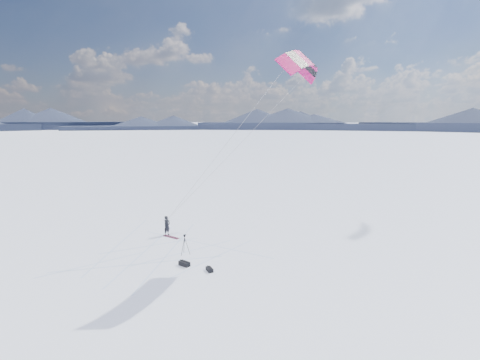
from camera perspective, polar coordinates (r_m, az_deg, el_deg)
The scene contains 9 objects.
ground at distance 26.41m, azimuth -13.86°, elevation -11.87°, with size 1800.00×1800.00×0.00m, color white.
horizon_hills at distance 25.28m, azimuth -14.22°, elevation -4.01°, with size 704.00×705.94×8.98m.
snow_tracks at distance 26.30m, azimuth -15.87°, elevation -12.05°, with size 17.62×14.39×0.01m.
snowkiter at distance 30.34m, azimuth -11.84°, elevation -8.88°, with size 0.62×0.40×1.69m, color black.
snowboard at distance 29.82m, azimuth -11.25°, elevation -9.15°, with size 1.61×0.30×0.04m, color maroon.
tripod at distance 25.78m, azimuth -9.06°, elevation -9.96°, with size 0.69×0.64×1.50m.
gear_bag_a at distance 24.20m, azimuth -9.13°, elevation -13.39°, with size 0.83×0.48×0.35m.
gear_bag_b at distance 23.23m, azimuth -5.03°, elevation -14.40°, with size 0.70×0.62×0.29m.
power_kite at distance 24.31m, azimuth 10.15°, elevation 18.03°, with size 12.28×5.92×12.76m.
Camera 1 is at (16.85, -17.87, 9.72)m, focal length 26.00 mm.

